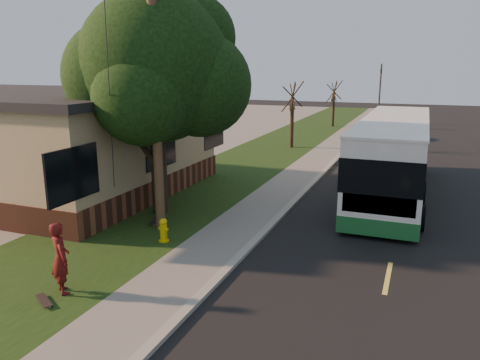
{
  "coord_description": "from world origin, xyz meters",
  "views": [
    {
      "loc": [
        4.5,
        -11.71,
        5.31
      ],
      "look_at": [
        -1.18,
        2.78,
        1.5
      ],
      "focal_mm": 35.0,
      "sensor_mm": 36.0,
      "label": 1
    }
  ],
  "objects_px": {
    "skateboarder": "(60,258)",
    "distant_car": "(379,128)",
    "skateboard_main": "(155,221)",
    "skateboard_spare": "(44,301)",
    "traffic_signal": "(380,90)",
    "transit_bus": "(393,155)",
    "fire_hydrant": "(164,230)",
    "utility_pole": "(155,88)",
    "bare_tree_far": "(333,104)",
    "dumpster": "(124,162)",
    "leafy_tree": "(158,70)",
    "bare_tree_near": "(292,116)"
  },
  "relations": [
    {
      "from": "utility_pole",
      "to": "dumpster",
      "type": "bearing_deg",
      "value": 132.77
    },
    {
      "from": "traffic_signal",
      "to": "distant_car",
      "type": "distance_m",
      "value": 10.18
    },
    {
      "from": "bare_tree_near",
      "to": "traffic_signal",
      "type": "distance_m",
      "value": 16.52
    },
    {
      "from": "bare_tree_near",
      "to": "dumpster",
      "type": "bearing_deg",
      "value": -118.01
    },
    {
      "from": "distant_car",
      "to": "bare_tree_near",
      "type": "bearing_deg",
      "value": -129.43
    },
    {
      "from": "bare_tree_far",
      "to": "distant_car",
      "type": "xyz_separation_m",
      "value": [
        4.5,
        -5.86,
        -1.19
      ]
    },
    {
      "from": "skateboarder",
      "to": "utility_pole",
      "type": "bearing_deg",
      "value": -53.03
    },
    {
      "from": "leafy_tree",
      "to": "traffic_signal",
      "type": "distance_m",
      "value": 31.76
    },
    {
      "from": "skateboard_spare",
      "to": "distant_car",
      "type": "bearing_deg",
      "value": 80.68
    },
    {
      "from": "bare_tree_near",
      "to": "utility_pole",
      "type": "bearing_deg",
      "value": -89.34
    },
    {
      "from": "traffic_signal",
      "to": "skateboard_main",
      "type": "xyz_separation_m",
      "value": [
        -4.31,
        -32.57,
        -3.04
      ]
    },
    {
      "from": "skateboarder",
      "to": "bare_tree_near",
      "type": "bearing_deg",
      "value": -54.19
    },
    {
      "from": "utility_pole",
      "to": "skateboard_main",
      "type": "distance_m",
      "value": 4.55
    },
    {
      "from": "utility_pole",
      "to": "traffic_signal",
      "type": "xyz_separation_m",
      "value": [
        3.81,
        33.01,
        -1.47
      ]
    },
    {
      "from": "utility_pole",
      "to": "bare_tree_far",
      "type": "xyz_separation_m",
      "value": [
        0.31,
        29.01,
        -2.63
      ]
    },
    {
      "from": "skateboarder",
      "to": "distant_car",
      "type": "height_order",
      "value": "skateboarder"
    },
    {
      "from": "leafy_tree",
      "to": "dumpster",
      "type": "bearing_deg",
      "value": 136.86
    },
    {
      "from": "utility_pole",
      "to": "transit_bus",
      "type": "xyz_separation_m",
      "value": [
        6.76,
        7.42,
        -2.91
      ]
    },
    {
      "from": "traffic_signal",
      "to": "skateboarder",
      "type": "height_order",
      "value": "traffic_signal"
    },
    {
      "from": "dumpster",
      "to": "transit_bus",
      "type": "bearing_deg",
      "value": 4.89
    },
    {
      "from": "traffic_signal",
      "to": "skateboard_spare",
      "type": "relative_size",
      "value": 7.39
    },
    {
      "from": "transit_bus",
      "to": "traffic_signal",
      "type": "bearing_deg",
      "value": 96.59
    },
    {
      "from": "bare_tree_near",
      "to": "bare_tree_far",
      "type": "bearing_deg",
      "value": 87.61
    },
    {
      "from": "skateboarder",
      "to": "dumpster",
      "type": "distance_m",
      "value": 12.65
    },
    {
      "from": "leafy_tree",
      "to": "skateboarder",
      "type": "relative_size",
      "value": 4.48
    },
    {
      "from": "utility_pole",
      "to": "leafy_tree",
      "type": "xyz_separation_m",
      "value": [
        -0.87,
        1.66,
        0.54
      ]
    },
    {
      "from": "utility_pole",
      "to": "skateboarder",
      "type": "height_order",
      "value": "utility_pole"
    },
    {
      "from": "transit_bus",
      "to": "skateboarder",
      "type": "bearing_deg",
      "value": -118.38
    },
    {
      "from": "traffic_signal",
      "to": "transit_bus",
      "type": "height_order",
      "value": "traffic_signal"
    },
    {
      "from": "fire_hydrant",
      "to": "skateboard_spare",
      "type": "distance_m",
      "value": 4.39
    },
    {
      "from": "bare_tree_far",
      "to": "utility_pole",
      "type": "bearing_deg",
      "value": -90.6
    },
    {
      "from": "bare_tree_far",
      "to": "skateboard_main",
      "type": "height_order",
      "value": "bare_tree_far"
    },
    {
      "from": "skateboard_main",
      "to": "skateboard_spare",
      "type": "bearing_deg",
      "value": -83.71
    },
    {
      "from": "utility_pole",
      "to": "bare_tree_far",
      "type": "height_order",
      "value": "utility_pole"
    },
    {
      "from": "fire_hydrant",
      "to": "skateboarder",
      "type": "relative_size",
      "value": 0.43
    },
    {
      "from": "skateboarder",
      "to": "skateboard_main",
      "type": "xyz_separation_m",
      "value": [
        -0.68,
        5.2,
        -0.81
      ]
    },
    {
      "from": "fire_hydrant",
      "to": "dumpster",
      "type": "relative_size",
      "value": 0.52
    },
    {
      "from": "leafy_tree",
      "to": "bare_tree_near",
      "type": "distance_m",
      "value": 15.66
    },
    {
      "from": "bare_tree_near",
      "to": "dumpster",
      "type": "relative_size",
      "value": 3.03
    },
    {
      "from": "utility_pole",
      "to": "traffic_signal",
      "type": "relative_size",
      "value": 1.65
    },
    {
      "from": "distant_car",
      "to": "skateboarder",
      "type": "bearing_deg",
      "value": -99.69
    },
    {
      "from": "traffic_signal",
      "to": "transit_bus",
      "type": "distance_m",
      "value": 25.79
    },
    {
      "from": "transit_bus",
      "to": "distant_car",
      "type": "bearing_deg",
      "value": 97.08
    },
    {
      "from": "fire_hydrant",
      "to": "transit_bus",
      "type": "xyz_separation_m",
      "value": [
        6.05,
        8.42,
        1.29
      ]
    },
    {
      "from": "utility_pole",
      "to": "fire_hydrant",
      "type": "bearing_deg",
      "value": -54.62
    },
    {
      "from": "leafy_tree",
      "to": "dumpster",
      "type": "xyz_separation_m",
      "value": [
        -5.0,
        4.69,
        -4.5
      ]
    },
    {
      "from": "skateboard_main",
      "to": "skateboard_spare",
      "type": "relative_size",
      "value": 1.13
    },
    {
      "from": "fire_hydrant",
      "to": "leafy_tree",
      "type": "height_order",
      "value": "leafy_tree"
    },
    {
      "from": "fire_hydrant",
      "to": "skateboarder",
      "type": "xyz_separation_m",
      "value": [
        -0.53,
        -3.77,
        0.51
      ]
    },
    {
      "from": "skateboard_spare",
      "to": "distant_car",
      "type": "xyz_separation_m",
      "value": [
        4.68,
        28.48,
        0.69
      ]
    }
  ]
}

